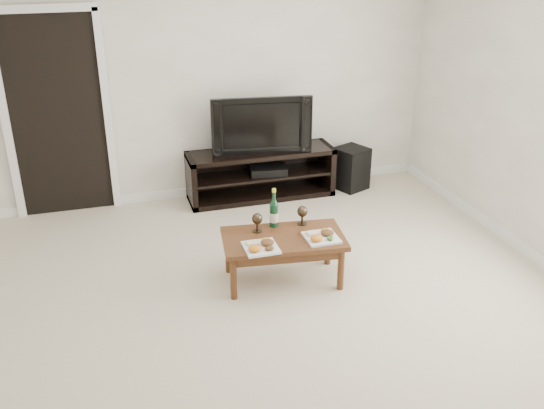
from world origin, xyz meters
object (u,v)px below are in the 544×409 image
(subwoofer, at_px, (351,168))
(television, at_px, (260,123))
(media_console, at_px, (261,174))
(coffee_table, at_px, (283,259))

(subwoofer, bearing_deg, television, 154.42)
(media_console, height_order, coffee_table, media_console)
(media_console, height_order, television, television)
(subwoofer, bearing_deg, coffee_table, -151.26)
(media_console, xyz_separation_m, television, (0.00, 0.00, 0.59))
(television, bearing_deg, subwoofer, 4.70)
(coffee_table, bearing_deg, television, 80.26)
(media_console, bearing_deg, coffee_table, -99.74)
(media_console, relative_size, coffee_table, 1.60)
(media_console, bearing_deg, subwoofer, -2.64)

